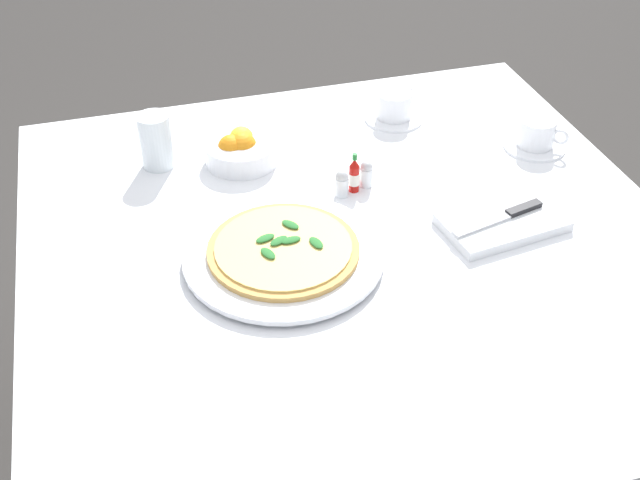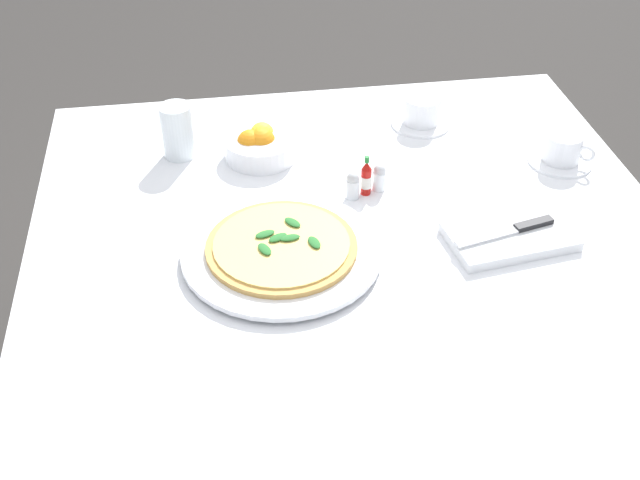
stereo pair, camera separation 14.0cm
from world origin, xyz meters
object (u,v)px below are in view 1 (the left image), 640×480
(dinner_knife, at_px, (502,217))
(pepper_shaker, at_px, (366,175))
(coffee_cup_left_edge, at_px, (395,107))
(hot_sauce_bottle, at_px, (354,176))
(salt_shaker, at_px, (342,185))
(citrus_bowl, at_px, (240,149))
(coffee_cup_back_corner, at_px, (536,135))
(water_glass_far_left, at_px, (156,143))
(pizza_plate, at_px, (284,255))
(napkin_folded, at_px, (502,222))
(pizza, at_px, (283,249))

(dinner_knife, xyz_separation_m, pepper_shaker, (0.19, -0.20, 0.00))
(coffee_cup_left_edge, height_order, pepper_shaker, coffee_cup_left_edge)
(hot_sauce_bottle, distance_m, salt_shaker, 0.03)
(citrus_bowl, xyz_separation_m, pepper_shaker, (-0.22, 0.16, -0.00))
(coffee_cup_back_corner, height_order, citrus_bowl, same)
(salt_shaker, relative_size, pepper_shaker, 1.00)
(coffee_cup_back_corner, bearing_deg, pepper_shaker, 5.84)
(water_glass_far_left, bearing_deg, salt_shaker, 147.48)
(hot_sauce_bottle, bearing_deg, pizza_plate, 43.04)
(napkin_folded, bearing_deg, pepper_shaker, -52.88)
(pizza, bearing_deg, dinner_knife, 177.55)
(water_glass_far_left, height_order, salt_shaker, water_glass_far_left)
(pizza_plate, relative_size, citrus_bowl, 2.33)
(pizza, bearing_deg, citrus_bowl, -88.95)
(coffee_cup_left_edge, height_order, dinner_knife, coffee_cup_left_edge)
(pepper_shaker, bearing_deg, pizza, 40.59)
(coffee_cup_back_corner, bearing_deg, dinner_knife, 50.66)
(pizza_plate, distance_m, hot_sauce_bottle, 0.25)
(coffee_cup_back_corner, height_order, hot_sauce_bottle, hot_sauce_bottle)
(coffee_cup_back_corner, bearing_deg, pizza_plate, 20.21)
(pizza, relative_size, dinner_knife, 1.36)
(dinner_knife, height_order, pepper_shaker, pepper_shaker)
(coffee_cup_back_corner, relative_size, coffee_cup_left_edge, 1.00)
(pizza_plate, height_order, pepper_shaker, pepper_shaker)
(hot_sauce_bottle, bearing_deg, water_glass_far_left, -29.20)
(napkin_folded, bearing_deg, water_glass_far_left, -41.39)
(salt_shaker, xyz_separation_m, pepper_shaker, (-0.06, -0.02, 0.00))
(dinner_knife, relative_size, citrus_bowl, 1.29)
(pizza, relative_size, napkin_folded, 1.12)
(pizza, height_order, coffee_cup_back_corner, coffee_cup_back_corner)
(coffee_cup_back_corner, xyz_separation_m, salt_shaker, (0.45, 0.06, -0.00))
(coffee_cup_left_edge, bearing_deg, napkin_folded, 96.70)
(coffee_cup_back_corner, relative_size, salt_shaker, 2.31)
(coffee_cup_back_corner, bearing_deg, salt_shaker, 7.65)
(pizza_plate, xyz_separation_m, coffee_cup_left_edge, (-0.36, -0.42, 0.02))
(water_glass_far_left, xyz_separation_m, dinner_knife, (-0.58, 0.39, -0.03))
(coffee_cup_back_corner, height_order, napkin_folded, coffee_cup_back_corner)
(hot_sauce_bottle, bearing_deg, salt_shaker, 19.65)
(citrus_bowl, bearing_deg, napkin_folded, 139.42)
(citrus_bowl, height_order, pepper_shaker, citrus_bowl)
(citrus_bowl, bearing_deg, water_glass_far_left, -10.54)
(salt_shaker, bearing_deg, napkin_folded, 144.87)
(pepper_shaker, bearing_deg, dinner_knife, 134.34)
(pizza, relative_size, salt_shaker, 4.69)
(dinner_knife, bearing_deg, pizza, -15.88)
(napkin_folded, distance_m, salt_shaker, 0.31)
(water_glass_far_left, bearing_deg, hot_sauce_bottle, 150.80)
(coffee_cup_left_edge, relative_size, hot_sauce_bottle, 1.57)
(pizza_plate, bearing_deg, pizza, -118.59)
(pizza_plate, bearing_deg, hot_sauce_bottle, -136.96)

